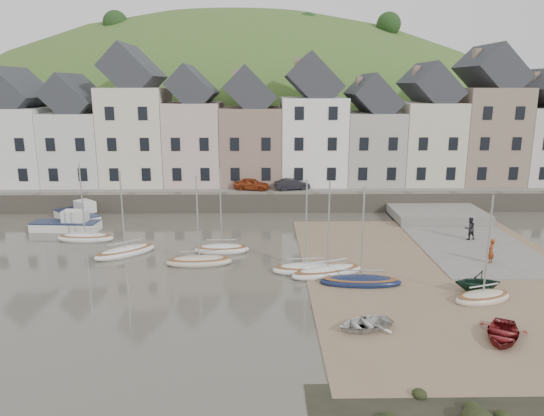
{
  "coord_description": "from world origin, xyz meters",
  "views": [
    {
      "loc": [
        -0.61,
        -30.2,
        11.78
      ],
      "look_at": [
        0.0,
        6.0,
        3.0
      ],
      "focal_mm": 33.59,
      "sensor_mm": 36.0,
      "label": 1
    }
  ],
  "objects_px": {
    "rowboat_white": "(365,324)",
    "rowboat_red": "(502,333)",
    "person_red": "(491,251)",
    "car_left": "(252,184)",
    "rowboat_green": "(478,282)",
    "sailboat_0": "(85,237)",
    "car_right": "(292,184)",
    "person_dark": "(470,228)"
  },
  "relations": [
    {
      "from": "sailboat_0",
      "to": "rowboat_green",
      "type": "height_order",
      "value": "sailboat_0"
    },
    {
      "from": "rowboat_red",
      "to": "person_red",
      "type": "bearing_deg",
      "value": 97.19
    },
    {
      "from": "person_red",
      "to": "sailboat_0",
      "type": "bearing_deg",
      "value": -53.81
    },
    {
      "from": "rowboat_white",
      "to": "person_red",
      "type": "relative_size",
      "value": 1.68
    },
    {
      "from": "sailboat_0",
      "to": "person_dark",
      "type": "relative_size",
      "value": 3.59
    },
    {
      "from": "person_dark",
      "to": "sailboat_0",
      "type": "bearing_deg",
      "value": -11.7
    },
    {
      "from": "sailboat_0",
      "to": "car_left",
      "type": "xyz_separation_m",
      "value": [
        12.66,
        11.66,
        1.93
      ]
    },
    {
      "from": "rowboat_white",
      "to": "person_red",
      "type": "bearing_deg",
      "value": 113.55
    },
    {
      "from": "rowboat_white",
      "to": "person_dark",
      "type": "bearing_deg",
      "value": 124.64
    },
    {
      "from": "car_left",
      "to": "car_right",
      "type": "bearing_deg",
      "value": -76.63
    },
    {
      "from": "rowboat_white",
      "to": "car_left",
      "type": "bearing_deg",
      "value": 174.45
    },
    {
      "from": "rowboat_green",
      "to": "person_red",
      "type": "distance_m",
      "value": 5.65
    },
    {
      "from": "person_red",
      "to": "car_left",
      "type": "height_order",
      "value": "car_left"
    },
    {
      "from": "person_dark",
      "to": "rowboat_white",
      "type": "bearing_deg",
      "value": 42.44
    },
    {
      "from": "rowboat_white",
      "to": "car_left",
      "type": "distance_m",
      "value": 27.58
    },
    {
      "from": "rowboat_green",
      "to": "car_right",
      "type": "height_order",
      "value": "car_right"
    },
    {
      "from": "rowboat_green",
      "to": "person_dark",
      "type": "height_order",
      "value": "person_dark"
    },
    {
      "from": "person_red",
      "to": "person_dark",
      "type": "xyz_separation_m",
      "value": [
        0.7,
        5.36,
        0.04
      ]
    },
    {
      "from": "rowboat_green",
      "to": "person_red",
      "type": "bearing_deg",
      "value": 151.31
    },
    {
      "from": "rowboat_red",
      "to": "person_red",
      "type": "distance_m",
      "value": 11.16
    },
    {
      "from": "rowboat_green",
      "to": "rowboat_red",
      "type": "relative_size",
      "value": 0.85
    },
    {
      "from": "rowboat_white",
      "to": "car_right",
      "type": "bearing_deg",
      "value": 165.97
    },
    {
      "from": "sailboat_0",
      "to": "rowboat_white",
      "type": "height_order",
      "value": "sailboat_0"
    },
    {
      "from": "person_red",
      "to": "car_left",
      "type": "bearing_deg",
      "value": -89.26
    },
    {
      "from": "sailboat_0",
      "to": "rowboat_green",
      "type": "relative_size",
      "value": 2.44
    },
    {
      "from": "rowboat_red",
      "to": "person_dark",
      "type": "relative_size",
      "value": 1.74
    },
    {
      "from": "car_left",
      "to": "person_red",
      "type": "bearing_deg",
      "value": -123.55
    },
    {
      "from": "person_red",
      "to": "person_dark",
      "type": "height_order",
      "value": "person_dark"
    },
    {
      "from": "sailboat_0",
      "to": "person_red",
      "type": "xyz_separation_m",
      "value": [
        29.08,
        -5.9,
        0.69
      ]
    },
    {
      "from": "rowboat_red",
      "to": "car_left",
      "type": "relative_size",
      "value": 0.87
    },
    {
      "from": "sailboat_0",
      "to": "rowboat_red",
      "type": "xyz_separation_m",
      "value": [
        25.11,
        -16.32,
        0.11
      ]
    },
    {
      "from": "car_left",
      "to": "car_right",
      "type": "xyz_separation_m",
      "value": [
        4.07,
        0.0,
        -0.03
      ]
    },
    {
      "from": "sailboat_0",
      "to": "person_red",
      "type": "height_order",
      "value": "sailboat_0"
    },
    {
      "from": "rowboat_white",
      "to": "rowboat_red",
      "type": "distance_m",
      "value": 6.41
    },
    {
      "from": "sailboat_0",
      "to": "rowboat_white",
      "type": "xyz_separation_m",
      "value": [
        18.81,
        -15.16,
        0.09
      ]
    },
    {
      "from": "person_dark",
      "to": "car_left",
      "type": "xyz_separation_m",
      "value": [
        -17.12,
        12.21,
        1.2
      ]
    },
    {
      "from": "rowboat_red",
      "to": "car_right",
      "type": "bearing_deg",
      "value": 134.76
    },
    {
      "from": "sailboat_0",
      "to": "car_left",
      "type": "bearing_deg",
      "value": 42.65
    },
    {
      "from": "rowboat_white",
      "to": "person_red",
      "type": "height_order",
      "value": "person_red"
    },
    {
      "from": "rowboat_red",
      "to": "car_left",
      "type": "distance_m",
      "value": 30.68
    },
    {
      "from": "rowboat_red",
      "to": "person_red",
      "type": "xyz_separation_m",
      "value": [
        3.97,
        10.41,
        0.58
      ]
    },
    {
      "from": "rowboat_red",
      "to": "person_dark",
      "type": "distance_m",
      "value": 16.46
    }
  ]
}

